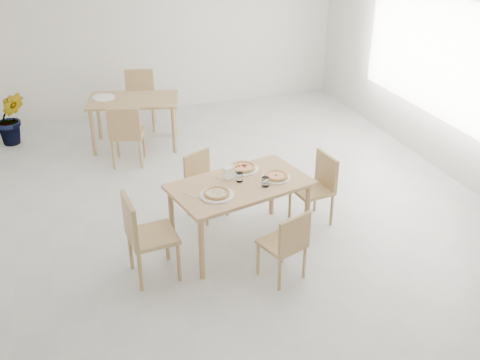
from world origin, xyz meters
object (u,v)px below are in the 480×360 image
object	(u,v)px
chair_south	(287,242)
second_table	(134,105)
main_table	(240,190)
tumbler_a	(240,177)
chair_back_n	(140,95)
potted_plant	(11,118)
chair_west	(143,232)
plate_empty	(103,97)
pizza_margherita	(276,176)
chair_back_s	(126,132)
napkin_holder	(229,174)
tumbler_b	(265,182)
chair_east	(318,184)
plate_pepperoni	(243,169)
plate_mushroom	(217,195)
pizza_pepperoni	(243,167)
plate_margherita	(276,178)
pizza_mushroom	(217,193)
chair_north	(203,180)

from	to	relation	value
chair_south	second_table	xyz separation A→B (m)	(-0.86, 3.79, 0.20)
main_table	tumbler_a	bearing A→B (deg)	64.04
chair_back_n	potted_plant	distance (m)	1.99
chair_west	plate_empty	world-z (taller)	chair_west
main_table	chair_west	distance (m)	1.13
pizza_margherita	chair_back_s	size ratio (longest dim) A/B	0.29
plate_empty	chair_back_n	bearing A→B (deg)	43.14
main_table	napkin_holder	bearing A→B (deg)	109.52
chair_west	pizza_margherita	xyz separation A→B (m)	(1.49, 0.25, 0.25)
tumbler_b	second_table	size ratio (longest dim) A/B	0.07
chair_east	plate_pepperoni	bearing A→B (deg)	-104.64
main_table	chair_west	size ratio (longest dim) A/B	1.73
plate_mushroom	napkin_holder	size ratio (longest dim) A/B	2.46
pizza_pepperoni	second_table	xyz separation A→B (m)	(-0.77, 2.72, -0.13)
tumbler_b	pizza_pepperoni	bearing A→B (deg)	102.34
plate_margherita	pizza_pepperoni	bearing A→B (deg)	130.57
plate_pepperoni	tumbler_b	xyz separation A→B (m)	(0.10, -0.44, 0.04)
pizza_mushroom	chair_back_n	world-z (taller)	chair_back_n
chair_north	chair_back_s	xyz separation A→B (m)	(-0.65, 1.61, 0.07)
plate_margherita	plate_pepperoni	bearing A→B (deg)	130.57
chair_north	plate_mushroom	size ratio (longest dim) A/B	2.24
plate_mushroom	second_table	xyz separation A→B (m)	(-0.32, 3.20, -0.11)
pizza_mushroom	pizza_pepperoni	bearing A→B (deg)	47.08
chair_west	plate_mushroom	size ratio (longest dim) A/B	2.64
chair_north	napkin_holder	bearing A→B (deg)	-105.49
chair_south	tumbler_a	xyz separation A→B (m)	(-0.21, 0.81, 0.35)
chair_west	chair_south	bearing A→B (deg)	-115.41
chair_west	pizza_mushroom	xyz separation A→B (m)	(0.78, 0.09, 0.25)
chair_east	tumbler_b	size ratio (longest dim) A/B	8.19
main_table	chair_west	bearing A→B (deg)	-178.79
chair_back_s	plate_empty	xyz separation A→B (m)	(-0.18, 0.84, 0.24)
tumbler_a	pizza_mushroom	bearing A→B (deg)	-144.81
main_table	second_table	world-z (taller)	same
plate_margherita	chair_back_s	size ratio (longest dim) A/B	0.35
tumbler_a	main_table	bearing A→B (deg)	-103.22
main_table	pizza_pepperoni	world-z (taller)	pizza_pepperoni
tumbler_b	chair_back_s	xyz separation A→B (m)	(-1.09, 2.50, -0.28)
chair_back_n	chair_back_s	bearing A→B (deg)	-95.19
chair_north	plate_margherita	distance (m)	1.03
tumbler_a	chair_back_s	xyz separation A→B (m)	(-0.87, 2.32, -0.28)
main_table	pizza_margherita	xyz separation A→B (m)	(0.40, -0.02, 0.12)
main_table	plate_margherita	xyz separation A→B (m)	(0.40, -0.02, 0.10)
pizza_pepperoni	chair_back_s	xyz separation A→B (m)	(-0.99, 2.06, -0.26)
chair_north	napkin_holder	size ratio (longest dim) A/B	5.51
plate_margherita	chair_back_n	bearing A→B (deg)	102.11
pizza_mushroom	napkin_holder	distance (m)	0.38
chair_north	pizza_mushroom	xyz separation A→B (m)	(-0.10, -0.93, 0.33)
chair_east	pizza_margherita	xyz separation A→B (m)	(-0.61, -0.19, 0.30)
second_table	plate_empty	world-z (taller)	plate_empty
pizza_mushroom	chair_back_n	distance (m)	3.97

